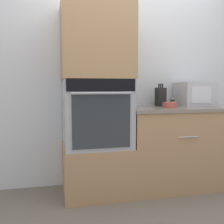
% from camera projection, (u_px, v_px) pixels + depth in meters
% --- Properties ---
extents(ground_plane, '(12.00, 12.00, 0.00)m').
position_uv_depth(ground_plane, '(137.00, 201.00, 2.56)').
color(ground_plane, '#6B6056').
extents(wall_back, '(8.00, 0.05, 2.50)m').
position_uv_depth(wall_back, '(121.00, 75.00, 3.05)').
color(wall_back, silver).
rests_on(wall_back, ground_plane).
extents(oven_cabinet_base, '(0.69, 0.60, 0.51)m').
position_uv_depth(oven_cabinet_base, '(97.00, 169.00, 2.75)').
color(oven_cabinet_base, '#A87F56').
rests_on(oven_cabinet_base, ground_plane).
extents(wall_oven, '(0.67, 0.64, 0.68)m').
position_uv_depth(wall_oven, '(96.00, 113.00, 2.69)').
color(wall_oven, '#9EA0A5').
rests_on(wall_oven, oven_cabinet_base).
extents(oven_cabinet_upper, '(0.69, 0.60, 0.76)m').
position_uv_depth(oven_cabinet_upper, '(96.00, 41.00, 2.63)').
color(oven_cabinet_upper, '#A87F56').
rests_on(oven_cabinet_upper, wall_oven).
extents(counter_unit, '(1.10, 0.63, 0.90)m').
position_uv_depth(counter_unit, '(174.00, 147.00, 2.93)').
color(counter_unit, '#A87F56').
rests_on(counter_unit, ground_plane).
extents(microwave, '(0.38, 0.36, 0.27)m').
position_uv_depth(microwave, '(195.00, 94.00, 3.04)').
color(microwave, '#B2B5BA').
rests_on(microwave, counter_unit).
extents(knife_block, '(0.09, 0.13, 0.26)m').
position_uv_depth(knife_block, '(161.00, 97.00, 3.00)').
color(knife_block, black).
rests_on(knife_block, counter_unit).
extents(bowl, '(0.15, 0.15, 0.06)m').
position_uv_depth(bowl, '(170.00, 105.00, 2.77)').
color(bowl, '#B24C42').
rests_on(bowl, counter_unit).
extents(condiment_jar_near, '(0.04, 0.04, 0.09)m').
position_uv_depth(condiment_jar_near, '(172.00, 102.00, 3.05)').
color(condiment_jar_near, silver).
rests_on(condiment_jar_near, counter_unit).
extents(condiment_jar_mid, '(0.05, 0.05, 0.08)m').
position_uv_depth(condiment_jar_mid, '(172.00, 103.00, 2.96)').
color(condiment_jar_mid, brown).
rests_on(condiment_jar_mid, counter_unit).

